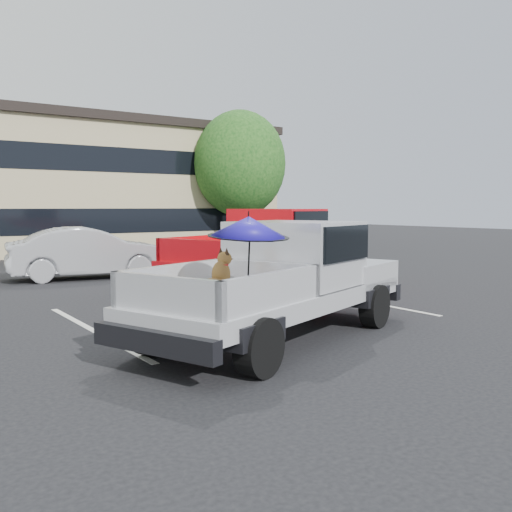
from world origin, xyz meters
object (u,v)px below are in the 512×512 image
object	(u,v)px
tree_back	(120,167)
red_pickup	(274,244)
silver_sedan	(89,253)
tree_right	(240,164)
silver_pickup	(288,272)

from	to	relation	value
tree_back	red_pickup	world-z (taller)	tree_back
silver_sedan	tree_right	bearing A→B (deg)	-46.11
tree_back	red_pickup	distance (m)	19.91
tree_right	silver_sedan	world-z (taller)	tree_right
silver_pickup	red_pickup	size ratio (longest dim) A/B	0.91
tree_right	silver_pickup	distance (m)	18.99
silver_sedan	silver_pickup	bearing A→B (deg)	-169.70
silver_pickup	silver_sedan	world-z (taller)	silver_pickup
tree_back	red_pickup	bearing A→B (deg)	-99.59
tree_back	silver_pickup	bearing A→B (deg)	-105.03
silver_sedan	tree_back	bearing A→B (deg)	-15.40
tree_right	red_pickup	distance (m)	13.33
silver_pickup	red_pickup	distance (m)	5.77
red_pickup	silver_sedan	bearing A→B (deg)	106.97
tree_back	silver_pickup	world-z (taller)	tree_back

